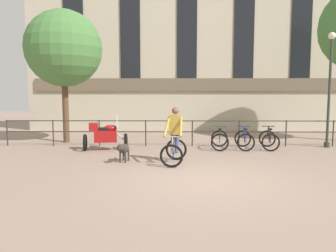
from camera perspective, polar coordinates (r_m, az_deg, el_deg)
The scene contains 11 objects.
ground_plane at distance 8.18m, azimuth 6.46°, elevation -9.38°, with size 60.00×60.00×0.00m, color gray.
canal_railing at distance 13.16m, azimuth 4.26°, elevation -0.46°, with size 15.05×0.05×1.05m.
building_facade at distance 19.05m, azimuth 3.27°, elevation 13.71°, with size 18.00×0.72×9.57m.
cyclist_with_bike at distance 10.00m, azimuth 1.15°, elevation -2.11°, with size 0.83×1.25×1.70m.
dog at distance 10.21m, azimuth -7.77°, elevation -3.99°, with size 0.34×0.91×0.60m.
parked_motorcycle at distance 12.42m, azimuth -10.89°, elevation -1.60°, with size 1.70×0.90×1.35m.
parked_bicycle_near_lamp at distance 12.66m, azimuth 8.98°, elevation -2.36°, with size 0.79×1.18×0.86m.
parked_bicycle_mid_left at distance 12.83m, azimuth 13.14°, elevation -2.33°, with size 0.77×1.17×0.86m.
parked_bicycle_mid_right at distance 13.06m, azimuth 17.17°, elevation -2.30°, with size 0.83×1.20×0.86m.
street_lamp at distance 14.22m, azimuth 26.33°, elevation 6.62°, with size 0.28×0.28×4.44m.
tree_canalside_left at distance 14.88m, azimuth -17.71°, elevation 12.69°, with size 3.23×3.23×5.62m.
Camera 1 is at (-0.80, -7.86, 2.14)m, focal length 35.00 mm.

